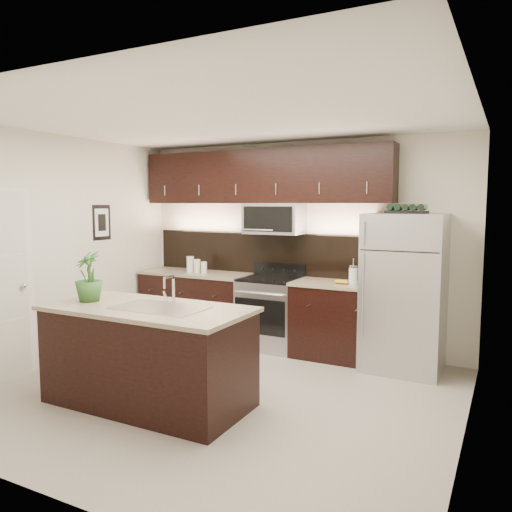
{
  "coord_description": "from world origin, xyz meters",
  "views": [
    {
      "loc": [
        2.53,
        -4.1,
        1.89
      ],
      "look_at": [
        0.13,
        0.55,
        1.34
      ],
      "focal_mm": 35.0,
      "sensor_mm": 36.0,
      "label": 1
    }
  ],
  "objects": [
    {
      "name": "upper_fixtures",
      "position": [
        -0.43,
        1.84,
        2.14
      ],
      "size": [
        3.49,
        0.4,
        1.66
      ],
      "color": "black",
      "rests_on": "counter_run"
    },
    {
      "name": "plant",
      "position": [
        -1.15,
        -0.56,
        1.19
      ],
      "size": [
        0.34,
        0.34,
        0.49
      ],
      "primitive_type": "imported",
      "rotation": [
        0.0,
        0.0,
        -0.29
      ],
      "color": "#2C5923",
      "rests_on": "island"
    },
    {
      "name": "french_press",
      "position": [
        0.86,
        1.64,
        1.05
      ],
      "size": [
        0.1,
        0.1,
        0.3
      ],
      "rotation": [
        0.0,
        0.0,
        -0.01
      ],
      "color": "silver",
      "rests_on": "counter_run"
    },
    {
      "name": "canisters",
      "position": [
        -1.38,
        1.63,
        1.04
      ],
      "size": [
        0.33,
        0.11,
        0.22
      ],
      "rotation": [
        0.0,
        0.0,
        -0.07
      ],
      "color": "silver",
      "rests_on": "counter_run"
    },
    {
      "name": "refrigerator",
      "position": [
        1.46,
        1.63,
        0.89
      ],
      "size": [
        0.86,
        0.78,
        1.79
      ],
      "primitive_type": "cube",
      "color": "#B2B2B7",
      "rests_on": "ground"
    },
    {
      "name": "sink_faucet",
      "position": [
        -0.32,
        -0.49,
        0.96
      ],
      "size": [
        0.84,
        0.5,
        0.28
      ],
      "color": "silver",
      "rests_on": "island"
    },
    {
      "name": "wine_rack",
      "position": [
        1.46,
        1.63,
        1.83
      ],
      "size": [
        0.44,
        0.27,
        0.1
      ],
      "color": "black",
      "rests_on": "refrigerator"
    },
    {
      "name": "island",
      "position": [
        -0.47,
        -0.5,
        0.47
      ],
      "size": [
        1.96,
        0.96,
        0.94
      ],
      "color": "black",
      "rests_on": "ground"
    },
    {
      "name": "ground",
      "position": [
        0.0,
        0.0,
        0.0
      ],
      "size": [
        4.5,
        4.5,
        0.0
      ],
      "primitive_type": "plane",
      "color": "gray",
      "rests_on": "ground"
    },
    {
      "name": "bananas",
      "position": [
        0.69,
        1.61,
        0.97
      ],
      "size": [
        0.17,
        0.14,
        0.05
      ],
      "primitive_type": "ellipsoid",
      "rotation": [
        0.0,
        0.0,
        -0.03
      ],
      "color": "gold",
      "rests_on": "counter_run"
    },
    {
      "name": "room_walls",
      "position": [
        -0.11,
        -0.04,
        1.7
      ],
      "size": [
        4.52,
        4.02,
        2.71
      ],
      "color": "beige",
      "rests_on": "ground"
    },
    {
      "name": "counter_run",
      "position": [
        -0.46,
        1.69,
        0.47
      ],
      "size": [
        3.51,
        0.65,
        0.94
      ],
      "color": "black",
      "rests_on": "ground"
    }
  ]
}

